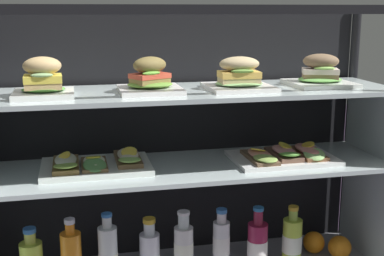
{
  "coord_description": "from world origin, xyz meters",
  "views": [
    {
      "loc": [
        -0.36,
        -1.6,
        0.91
      ],
      "look_at": [
        0.0,
        0.0,
        0.54
      ],
      "focal_mm": 49.21,
      "sensor_mm": 36.0,
      "label": 1
    }
  ],
  "objects_px": {
    "juice_bottle_front_second": "(292,241)",
    "orange_fruit_beside_bottles": "(314,242)",
    "orange_fruit_near_left_post": "(340,247)",
    "juice_bottle_front_right_end": "(257,245)",
    "plated_roll_sandwich_near_left_corner": "(43,81)",
    "juice_bottle_front_middle": "(108,256)",
    "plated_roll_sandwich_far_right": "(150,80)",
    "plated_roll_sandwich_mid_left": "(239,77)",
    "juice_bottle_front_fourth": "(184,249)",
    "plated_roll_sandwich_mid_right": "(320,75)",
    "juice_bottle_back_right": "(221,244)",
    "open_sandwich_tray_mid_left": "(284,155)",
    "open_sandwich_tray_near_left_corner": "(96,164)",
    "juice_bottle_back_left": "(150,254)"
  },
  "relations": [
    {
      "from": "plated_roll_sandwich_mid_right",
      "to": "open_sandwich_tray_mid_left",
      "type": "height_order",
      "value": "plated_roll_sandwich_mid_right"
    },
    {
      "from": "plated_roll_sandwich_far_right",
      "to": "orange_fruit_beside_bottles",
      "type": "bearing_deg",
      "value": 6.12
    },
    {
      "from": "juice_bottle_front_middle",
      "to": "juice_bottle_back_right",
      "type": "height_order",
      "value": "juice_bottle_front_middle"
    },
    {
      "from": "open_sandwich_tray_near_left_corner",
      "to": "plated_roll_sandwich_mid_left",
      "type": "bearing_deg",
      "value": -4.0
    },
    {
      "from": "juice_bottle_front_fourth",
      "to": "open_sandwich_tray_near_left_corner",
      "type": "bearing_deg",
      "value": 173.9
    },
    {
      "from": "plated_roll_sandwich_mid_left",
      "to": "orange_fruit_beside_bottles",
      "type": "bearing_deg",
      "value": 11.79
    },
    {
      "from": "orange_fruit_near_left_post",
      "to": "open_sandwich_tray_mid_left",
      "type": "bearing_deg",
      "value": -178.24
    },
    {
      "from": "plated_roll_sandwich_mid_right",
      "to": "juice_bottle_front_middle",
      "type": "height_order",
      "value": "plated_roll_sandwich_mid_right"
    },
    {
      "from": "juice_bottle_front_right_end",
      "to": "juice_bottle_front_fourth",
      "type": "bearing_deg",
      "value": 178.75
    },
    {
      "from": "juice_bottle_front_middle",
      "to": "orange_fruit_near_left_post",
      "type": "distance_m",
      "value": 0.82
    },
    {
      "from": "plated_roll_sandwich_mid_right",
      "to": "orange_fruit_near_left_post",
      "type": "xyz_separation_m",
      "value": [
        0.1,
        -0.02,
        -0.62
      ]
    },
    {
      "from": "juice_bottle_front_fourth",
      "to": "juice_bottle_front_right_end",
      "type": "height_order",
      "value": "juice_bottle_front_fourth"
    },
    {
      "from": "juice_bottle_back_right",
      "to": "orange_fruit_beside_bottles",
      "type": "height_order",
      "value": "juice_bottle_back_right"
    },
    {
      "from": "juice_bottle_front_right_end",
      "to": "orange_fruit_beside_bottles",
      "type": "xyz_separation_m",
      "value": [
        0.24,
        0.07,
        -0.05
      ]
    },
    {
      "from": "plated_roll_sandwich_near_left_corner",
      "to": "juice_bottle_back_left",
      "type": "bearing_deg",
      "value": 7.57
    },
    {
      "from": "plated_roll_sandwich_far_right",
      "to": "juice_bottle_front_second",
      "type": "height_order",
      "value": "plated_roll_sandwich_far_right"
    },
    {
      "from": "plated_roll_sandwich_near_left_corner",
      "to": "juice_bottle_back_right",
      "type": "distance_m",
      "value": 0.79
    },
    {
      "from": "open_sandwich_tray_near_left_corner",
      "to": "juice_bottle_front_second",
      "type": "bearing_deg",
      "value": -2.84
    },
    {
      "from": "plated_roll_sandwich_near_left_corner",
      "to": "juice_bottle_front_right_end",
      "type": "xyz_separation_m",
      "value": [
        0.67,
        0.01,
        -0.58
      ]
    },
    {
      "from": "plated_roll_sandwich_mid_right",
      "to": "juice_bottle_back_right",
      "type": "bearing_deg",
      "value": -176.54
    },
    {
      "from": "plated_roll_sandwich_near_left_corner",
      "to": "juice_bottle_front_second",
      "type": "distance_m",
      "value": 0.99
    },
    {
      "from": "orange_fruit_beside_bottles",
      "to": "orange_fruit_near_left_post",
      "type": "distance_m",
      "value": 0.09
    },
    {
      "from": "plated_roll_sandwich_mid_left",
      "to": "juice_bottle_front_fourth",
      "type": "distance_m",
      "value": 0.6
    },
    {
      "from": "orange_fruit_beside_bottles",
      "to": "orange_fruit_near_left_post",
      "type": "bearing_deg",
      "value": -41.33
    },
    {
      "from": "open_sandwich_tray_mid_left",
      "to": "orange_fruit_near_left_post",
      "type": "distance_m",
      "value": 0.42
    },
    {
      "from": "plated_roll_sandwich_near_left_corner",
      "to": "orange_fruit_near_left_post",
      "type": "bearing_deg",
      "value": 1.06
    },
    {
      "from": "juice_bottle_back_left",
      "to": "orange_fruit_beside_bottles",
      "type": "xyz_separation_m",
      "value": [
        0.61,
        0.04,
        -0.04
      ]
    },
    {
      "from": "plated_roll_sandwich_far_right",
      "to": "orange_fruit_near_left_post",
      "type": "relative_size",
      "value": 2.3
    },
    {
      "from": "plated_roll_sandwich_mid_right",
      "to": "plated_roll_sandwich_near_left_corner",
      "type": "bearing_deg",
      "value": -177.72
    },
    {
      "from": "juice_bottle_back_right",
      "to": "juice_bottle_front_right_end",
      "type": "relative_size",
      "value": 1.01
    },
    {
      "from": "plated_roll_sandwich_near_left_corner",
      "to": "open_sandwich_tray_mid_left",
      "type": "xyz_separation_m",
      "value": [
        0.76,
        0.01,
        -0.27
      ]
    },
    {
      "from": "plated_roll_sandwich_far_right",
      "to": "juice_bottle_front_fourth",
      "type": "bearing_deg",
      "value": 0.15
    },
    {
      "from": "plated_roll_sandwich_mid_right",
      "to": "juice_bottle_back_left",
      "type": "height_order",
      "value": "plated_roll_sandwich_mid_right"
    },
    {
      "from": "plated_roll_sandwich_near_left_corner",
      "to": "juice_bottle_front_middle",
      "type": "distance_m",
      "value": 0.6
    },
    {
      "from": "plated_roll_sandwich_mid_left",
      "to": "juice_bottle_front_fourth",
      "type": "relative_size",
      "value": 0.89
    },
    {
      "from": "open_sandwich_tray_near_left_corner",
      "to": "juice_bottle_back_right",
      "type": "height_order",
      "value": "open_sandwich_tray_near_left_corner"
    },
    {
      "from": "plated_roll_sandwich_mid_right",
      "to": "open_sandwich_tray_mid_left",
      "type": "xyz_separation_m",
      "value": [
        -0.12,
        -0.02,
        -0.26
      ]
    },
    {
      "from": "juice_bottle_front_second",
      "to": "orange_fruit_beside_bottles",
      "type": "distance_m",
      "value": 0.14
    },
    {
      "from": "open_sandwich_tray_near_left_corner",
      "to": "orange_fruit_near_left_post",
      "type": "relative_size",
      "value": 4.13
    },
    {
      "from": "juice_bottle_front_middle",
      "to": "orange_fruit_near_left_post",
      "type": "xyz_separation_m",
      "value": [
        0.82,
        -0.0,
        -0.06
      ]
    },
    {
      "from": "plated_roll_sandwich_near_left_corner",
      "to": "plated_roll_sandwich_mid_right",
      "type": "relative_size",
      "value": 0.86
    },
    {
      "from": "plated_roll_sandwich_far_right",
      "to": "juice_bottle_front_middle",
      "type": "distance_m",
      "value": 0.58
    },
    {
      "from": "plated_roll_sandwich_near_left_corner",
      "to": "juice_bottle_front_fourth",
      "type": "distance_m",
      "value": 0.71
    },
    {
      "from": "juice_bottle_front_right_end",
      "to": "orange_fruit_beside_bottles",
      "type": "bearing_deg",
      "value": 15.98
    },
    {
      "from": "plated_roll_sandwich_far_right",
      "to": "juice_bottle_front_middle",
      "type": "bearing_deg",
      "value": 178.35
    },
    {
      "from": "open_sandwich_tray_mid_left",
      "to": "juice_bottle_front_second",
      "type": "height_order",
      "value": "open_sandwich_tray_mid_left"
    },
    {
      "from": "plated_roll_sandwich_mid_left",
      "to": "juice_bottle_back_left",
      "type": "xyz_separation_m",
      "value": [
        -0.29,
        0.03,
        -0.59
      ]
    },
    {
      "from": "open_sandwich_tray_mid_left",
      "to": "juice_bottle_back_left",
      "type": "height_order",
      "value": "open_sandwich_tray_mid_left"
    },
    {
      "from": "plated_roll_sandwich_mid_left",
      "to": "juice_bottle_front_middle",
      "type": "bearing_deg",
      "value": 179.14
    },
    {
      "from": "plated_roll_sandwich_mid_right",
      "to": "open_sandwich_tray_mid_left",
      "type": "bearing_deg",
      "value": -169.06
    }
  ]
}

